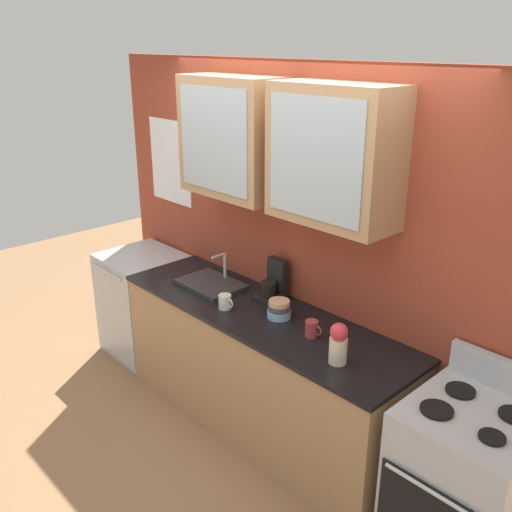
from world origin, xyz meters
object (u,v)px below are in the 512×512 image
at_px(cup_near_sink, 225,302).
at_px(stove_range, 463,486).
at_px(coffee_maker, 273,284).
at_px(vase, 338,343).
at_px(cup_near_bowls, 312,329).
at_px(sink_faucet, 211,283).
at_px(bowl_stack, 279,309).
at_px(dishwasher, 144,304).

bearing_deg(cup_near_sink, stove_range, 4.54).
bearing_deg(coffee_maker, vase, -21.49).
relative_size(stove_range, cup_near_bowls, 9.15).
height_order(cup_near_sink, cup_near_bowls, cup_near_bowls).
height_order(vase, cup_near_bowls, vase).
distance_m(sink_faucet, coffee_maker, 0.51).
bearing_deg(cup_near_sink, cup_near_bowls, 11.69).
bearing_deg(stove_range, cup_near_sink, -175.46).
xyz_separation_m(sink_faucet, vase, (1.32, -0.15, 0.10)).
distance_m(bowl_stack, cup_near_sink, 0.38).
distance_m(dishwasher, coffee_maker, 1.51).
relative_size(stove_range, cup_near_sink, 8.71).
height_order(stove_range, sink_faucet, sink_faucet).
bearing_deg(vase, bowl_stack, 165.53).
bearing_deg(cup_near_bowls, bowl_stack, 172.96).
bearing_deg(coffee_maker, cup_near_bowls, -21.25).
xyz_separation_m(cup_near_bowls, dishwasher, (-1.93, -0.00, -0.51)).
xyz_separation_m(vase, cup_near_sink, (-0.96, -0.02, -0.07)).
distance_m(sink_faucet, bowl_stack, 0.70).
distance_m(sink_faucet, vase, 1.33).
xyz_separation_m(stove_range, cup_near_bowls, (-1.06, -0.00, 0.50)).
distance_m(bowl_stack, cup_near_bowls, 0.32).
xyz_separation_m(sink_faucet, dishwasher, (-0.91, -0.04, -0.48)).
relative_size(cup_near_sink, coffee_maker, 0.43).
bearing_deg(bowl_stack, cup_near_bowls, -7.04).
distance_m(cup_near_sink, dishwasher, 1.37).
bearing_deg(bowl_stack, dishwasher, -178.44).
height_order(sink_faucet, coffee_maker, coffee_maker).
bearing_deg(bowl_stack, coffee_maker, 142.73).
relative_size(cup_near_bowls, dishwasher, 0.13).
bearing_deg(coffee_maker, cup_near_sink, -107.55).
relative_size(sink_faucet, vase, 1.94).
distance_m(sink_faucet, dishwasher, 1.03).
bearing_deg(vase, sink_faucet, 173.39).
bearing_deg(sink_faucet, cup_near_sink, -25.19).
distance_m(vase, cup_near_bowls, 0.33).
height_order(cup_near_bowls, dishwasher, cup_near_bowls).
distance_m(stove_range, coffee_maker, 1.72).
bearing_deg(vase, dishwasher, 177.01).
bearing_deg(sink_faucet, coffee_maker, 21.13).
bearing_deg(cup_near_bowls, sink_faucet, 178.19).
distance_m(bowl_stack, dishwasher, 1.69).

